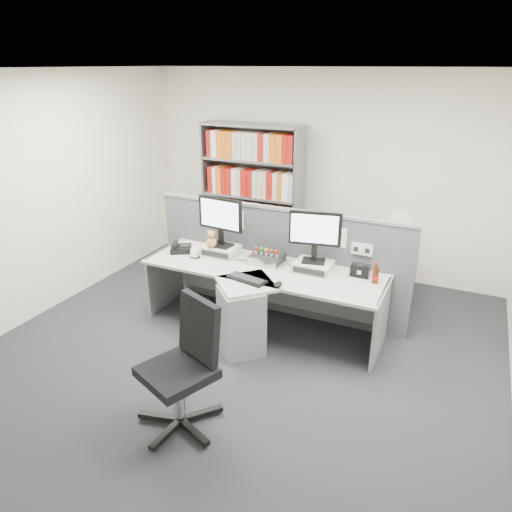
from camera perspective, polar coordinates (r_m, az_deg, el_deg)
The scene contains 21 objects.
ground at distance 4.74m, azimuth -3.42°, elevation -13.11°, with size 5.50×5.50×0.00m, color #303238.
room_shell at distance 3.98m, azimuth -4.01°, elevation 8.42°, with size 5.04×5.54×2.72m.
partition at distance 5.41m, azimuth 2.74°, elevation -0.49°, with size 3.00×0.08×1.27m.
desk at distance 4.95m, azimuth -0.27°, elevation -5.19°, with size 2.60×1.20×0.72m.
monitor_riser_left at distance 5.38m, azimuth -4.23°, elevation 0.73°, with size 0.38×0.31×0.10m.
monitor_riser_right at distance 4.97m, azimuth 6.93°, elevation -1.25°, with size 0.38×0.31×0.10m.
monitor_left at distance 5.25m, azimuth -4.33°, elevation 4.63°, with size 0.55×0.20×0.56m.
monitor_right at distance 4.84m, azimuth 7.14°, elevation 2.82°, with size 0.53×0.21×0.54m.
desktop_pc at distance 5.15m, azimuth 1.33°, elevation -0.29°, with size 0.34×0.30×0.09m.
figurines at distance 5.10m, azimuth 1.26°, elevation 0.64°, with size 0.29×0.05×0.09m.
keyboard at distance 4.73m, azimuth -1.09°, elevation -2.82°, with size 0.44×0.23×0.03m.
mouse at distance 4.61m, azimuth 2.68°, elevation -3.44°, with size 0.08×0.12×0.05m, color black.
desk_phone at distance 5.51m, azimuth -9.10°, elevation 0.91°, with size 0.31×0.30×0.10m.
desk_calendar at distance 5.30m, azimuth -7.39°, elevation 0.27°, with size 0.10×0.07×0.11m.
plush_toy at distance 5.29m, azimuth -5.43°, elevation 1.89°, with size 0.12×0.12×0.20m.
speaker at distance 4.92m, azimuth 12.50°, elevation -1.72°, with size 0.19×0.11×0.13m, color black.
cola_bottle at distance 4.80m, azimuth 14.22°, elevation -2.28°, with size 0.07×0.07×0.22m.
shelving_unit at distance 6.69m, azimuth -0.48°, elevation 6.98°, with size 1.41×0.40×2.00m.
filing_cabinet at distance 5.92m, azimuth 16.28°, elevation -2.50°, with size 0.45×0.61×0.70m.
desk_fan at distance 5.68m, azimuth 16.98°, elevation 3.55°, with size 0.30×0.17×0.50m.
office_chair at distance 3.83m, azimuth -8.51°, elevation -12.62°, with size 0.70×0.71×1.06m.
Camera 1 is at (1.88, -3.37, 2.74)m, focal length 33.12 mm.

